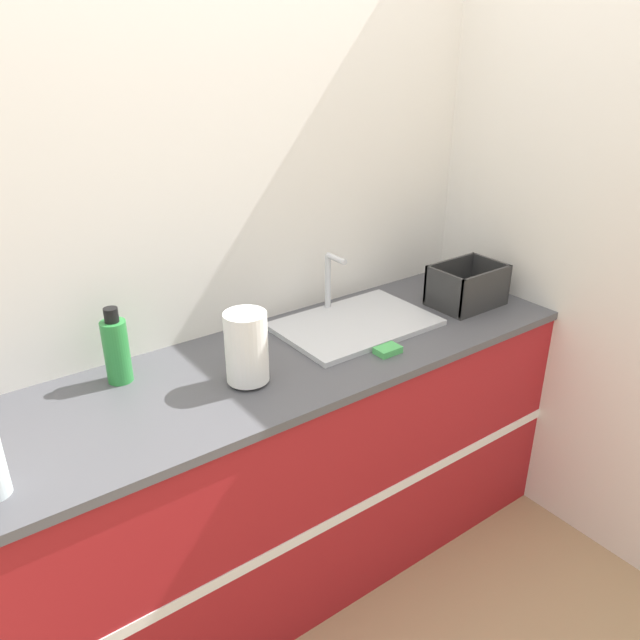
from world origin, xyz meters
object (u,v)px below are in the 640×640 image
at_px(paper_towel_roll, 247,348).
at_px(bottle_green, 116,349).
at_px(sink, 355,322).
at_px(dish_rack, 467,289).

xyz_separation_m(paper_towel_roll, bottle_green, (-0.33, 0.25, -0.01)).
bearing_deg(sink, dish_rack, -12.05).
xyz_separation_m(paper_towel_roll, dish_rack, (1.04, 0.02, -0.06)).
height_order(sink, dish_rack, sink).
relative_size(sink, dish_rack, 2.03).
bearing_deg(paper_towel_roll, dish_rack, 1.06).
relative_size(paper_towel_roll, dish_rack, 0.84).
bearing_deg(sink, bottle_green, 171.74).
bearing_deg(paper_towel_roll, bottle_green, 142.27).
bearing_deg(dish_rack, paper_towel_roll, -178.94).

